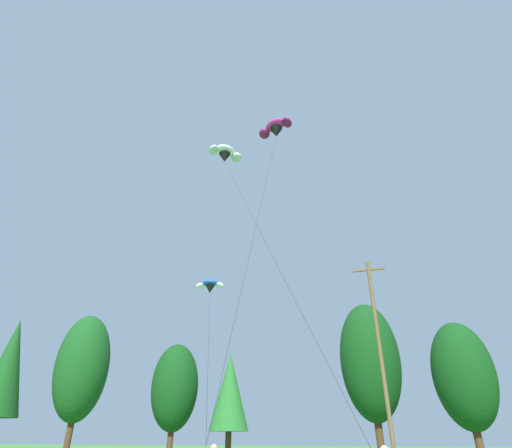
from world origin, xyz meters
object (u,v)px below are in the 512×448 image
Objects in this scene: parafoil_kite_high_blue_white at (210,286)px; parafoil_kite_mid_white at (225,154)px; parafoil_kite_far_magenta at (276,129)px; utility_pole at (380,351)px.

parafoil_kite_mid_white is (2.62, -4.30, 11.43)m from parafoil_kite_high_blue_white.
utility_pole is at bearing 21.43° from parafoil_kite_far_magenta.
utility_pole is 19.09m from parafoil_kite_far_magenta.
utility_pole is 22.14m from parafoil_kite_mid_white.
parafoil_kite_high_blue_white is 0.76× the size of parafoil_kite_mid_white.
parafoil_kite_far_magenta reaches higher than parafoil_kite_high_blue_white.
parafoil_kite_high_blue_white is 0.80× the size of parafoil_kite_far_magenta.
parafoil_kite_far_magenta is at bearing -41.50° from parafoil_kite_high_blue_white.
parafoil_kite_mid_white reaches higher than parafoil_kite_high_blue_white.
parafoil_kite_far_magenta reaches higher than utility_pole.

